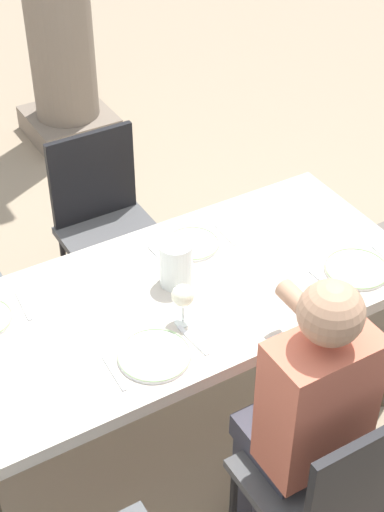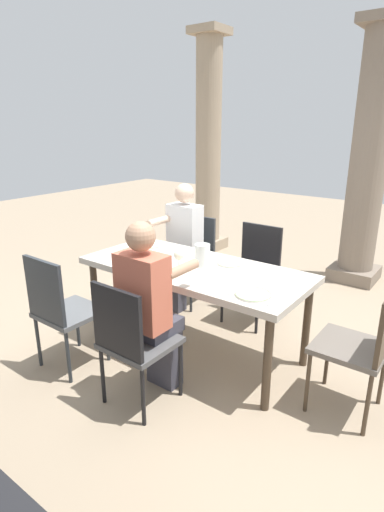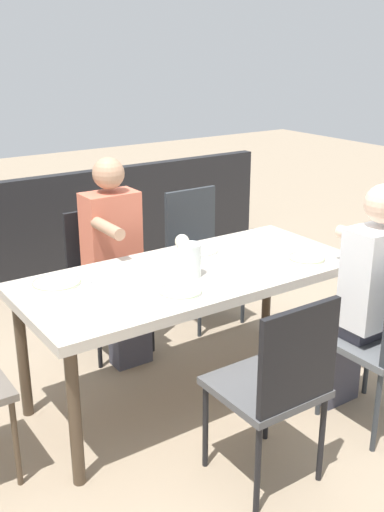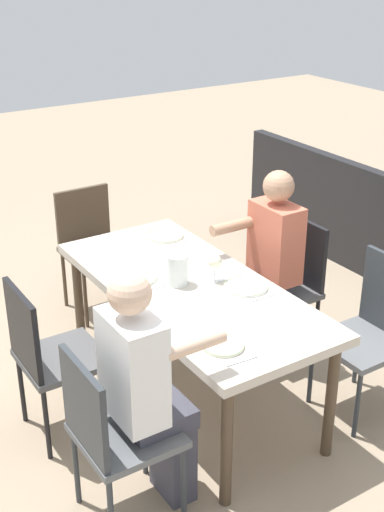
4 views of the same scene
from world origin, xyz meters
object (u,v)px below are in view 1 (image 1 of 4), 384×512
at_px(diner_man_white, 302,415).
at_px(water_pitcher, 176,266).
at_px(plate_1, 154,355).
at_px(plate_2, 192,244).
at_px(wine_glass_1, 183,296).
at_px(dining_table, 173,308).
at_px(chair_mid_south, 332,488).
at_px(plate_3, 357,269).
at_px(chair_mid_north, 106,219).

height_order(diner_man_white, water_pitcher, diner_man_white).
distance_m(plate_1, plate_2, 0.62).
relative_size(wine_glass_1, water_pitcher, 0.92).
distance_m(plate_1, water_pitcher, 0.40).
distance_m(dining_table, water_pitcher, 0.16).
bearing_deg(chair_mid_south, diner_man_white, 89.07).
bearing_deg(plate_2, water_pitcher, -135.50).
xyz_separation_m(chair_mid_south, plate_2, (0.10, 1.05, 0.25)).
bearing_deg(wine_glass_1, chair_mid_south, -77.68).
bearing_deg(plate_3, wine_glass_1, 172.77).
bearing_deg(diner_man_white, plate_2, 83.65).
height_order(diner_man_white, plate_1, diner_man_white).
bearing_deg(plate_2, chair_mid_north, 99.10).
distance_m(diner_man_white, plate_3, 0.70).
relative_size(chair_mid_north, water_pitcher, 5.19).
relative_size(dining_table, water_pitcher, 10.43).
relative_size(chair_mid_north, diner_man_white, 0.73).
xyz_separation_m(chair_mid_south, water_pitcher, (-0.07, 0.89, 0.32)).
bearing_deg(diner_man_white, dining_table, 100.03).
xyz_separation_m(chair_mid_north, plate_1, (-0.32, -1.08, 0.23)).
xyz_separation_m(diner_man_white, wine_glass_1, (-0.15, 0.50, 0.20)).
bearing_deg(chair_mid_south, plate_1, 118.37).
relative_size(plate_2, water_pitcher, 1.20).
relative_size(chair_mid_south, diner_man_white, 0.71).
height_order(chair_mid_north, wine_glass_1, chair_mid_north).
xyz_separation_m(plate_2, plate_3, (0.46, -0.45, -0.00)).
relative_size(plate_1, wine_glass_1, 1.53).
bearing_deg(chair_mid_north, dining_table, -97.61).
bearing_deg(diner_man_white, chair_mid_north, 90.12).
relative_size(chair_mid_north, plate_2, 4.32).
height_order(chair_mid_north, water_pitcher, water_pitcher).
height_order(diner_man_white, plate_3, diner_man_white).
xyz_separation_m(dining_table, wine_glass_1, (-0.04, -0.15, 0.19)).
bearing_deg(plate_1, wine_glass_1, 30.66).
bearing_deg(wine_glass_1, plate_1, -149.34).
xyz_separation_m(diner_man_white, plate_3, (0.56, 0.41, 0.08)).
distance_m(chair_mid_north, chair_mid_south, 1.67).
xyz_separation_m(dining_table, chair_mid_north, (0.11, 0.84, -0.15)).
distance_m(chair_mid_south, diner_man_white, 0.25).
relative_size(chair_mid_south, wine_glass_1, 5.55).
distance_m(chair_mid_south, plate_1, 0.72).
height_order(plate_1, plate_3, same).
bearing_deg(dining_table, chair_mid_north, 82.39).
xyz_separation_m(dining_table, water_pitcher, (0.05, 0.05, 0.15)).
distance_m(dining_table, chair_mid_south, 0.86).
distance_m(dining_table, wine_glass_1, 0.24).
distance_m(chair_mid_south, plate_2, 1.09).
xyz_separation_m(plate_2, water_pitcher, (-0.17, -0.16, 0.07)).
bearing_deg(dining_table, diner_man_white, -79.97).
bearing_deg(plate_2, plate_1, -132.22).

